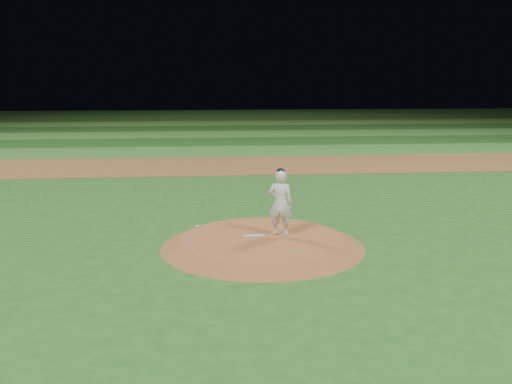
# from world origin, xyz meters

# --- Properties ---
(ground) EXTENTS (120.00, 120.00, 0.00)m
(ground) POSITION_xyz_m (0.00, 0.00, 0.00)
(ground) COLOR #255E1E
(ground) RESTS_ON ground
(infield_dirt_band) EXTENTS (70.00, 6.00, 0.02)m
(infield_dirt_band) POSITION_xyz_m (0.00, 14.00, 0.01)
(infield_dirt_band) COLOR brown
(infield_dirt_band) RESTS_ON ground
(outfield_stripe_0) EXTENTS (70.00, 5.00, 0.02)m
(outfield_stripe_0) POSITION_xyz_m (0.00, 19.50, 0.01)
(outfield_stripe_0) COLOR #34752A
(outfield_stripe_0) RESTS_ON ground
(outfield_stripe_1) EXTENTS (70.00, 5.00, 0.02)m
(outfield_stripe_1) POSITION_xyz_m (0.00, 24.50, 0.01)
(outfield_stripe_1) COLOR #1B4C18
(outfield_stripe_1) RESTS_ON ground
(outfield_stripe_2) EXTENTS (70.00, 5.00, 0.02)m
(outfield_stripe_2) POSITION_xyz_m (0.00, 29.50, 0.01)
(outfield_stripe_2) COLOR #367329
(outfield_stripe_2) RESTS_ON ground
(outfield_stripe_3) EXTENTS (70.00, 5.00, 0.02)m
(outfield_stripe_3) POSITION_xyz_m (0.00, 34.50, 0.01)
(outfield_stripe_3) COLOR #1C4516
(outfield_stripe_3) RESTS_ON ground
(outfield_stripe_4) EXTENTS (70.00, 5.00, 0.02)m
(outfield_stripe_4) POSITION_xyz_m (0.00, 39.50, 0.01)
(outfield_stripe_4) COLOR #3B6E28
(outfield_stripe_4) RESTS_ON ground
(outfield_stripe_5) EXTENTS (70.00, 5.00, 0.02)m
(outfield_stripe_5) POSITION_xyz_m (0.00, 44.50, 0.01)
(outfield_stripe_5) COLOR #244717
(outfield_stripe_5) RESTS_ON ground
(pitchers_mound) EXTENTS (5.50, 5.50, 0.25)m
(pitchers_mound) POSITION_xyz_m (0.00, 0.00, 0.12)
(pitchers_mound) COLOR #97572E
(pitchers_mound) RESTS_ON ground
(pitching_rubber) EXTENTS (0.59, 0.17, 0.03)m
(pitching_rubber) POSITION_xyz_m (-0.22, 0.17, 0.26)
(pitching_rubber) COLOR silver
(pitching_rubber) RESTS_ON pitchers_mound
(rosin_bag) EXTENTS (0.12, 0.12, 0.07)m
(rosin_bag) POSITION_xyz_m (-1.78, 1.19, 0.28)
(rosin_bag) COLOR silver
(rosin_bag) RESTS_ON pitchers_mound
(pitcher_on_mound) EXTENTS (0.77, 0.62, 1.87)m
(pitcher_on_mound) POSITION_xyz_m (0.51, 0.21, 1.17)
(pitcher_on_mound) COLOR white
(pitcher_on_mound) RESTS_ON pitchers_mound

